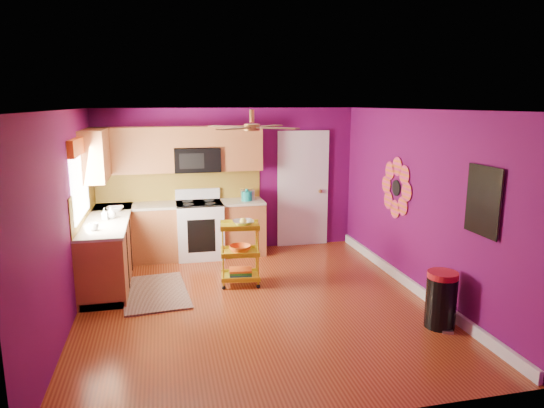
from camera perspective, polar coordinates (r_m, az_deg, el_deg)
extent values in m
plane|color=maroon|center=(6.50, -1.87, -11.59)|extent=(5.00, 5.00, 0.00)
cube|color=#5D0A4F|center=(8.54, -5.13, 2.80)|extent=(4.50, 0.04, 2.50)
cube|color=#5D0A4F|center=(3.78, 5.34, -8.83)|extent=(4.50, 0.04, 2.50)
cube|color=#5D0A4F|center=(6.11, -23.14, -1.73)|extent=(0.04, 5.00, 2.50)
cube|color=#5D0A4F|center=(6.89, 16.75, 0.17)|extent=(0.04, 5.00, 2.50)
cube|color=silver|center=(5.97, -2.03, 11.03)|extent=(4.50, 5.00, 0.04)
cube|color=white|center=(7.20, 15.98, -9.08)|extent=(0.05, 4.90, 0.14)
cube|color=brown|center=(7.56, -18.65, -5.19)|extent=(0.60, 2.30, 0.90)
cube|color=brown|center=(8.34, -10.55, -3.20)|extent=(2.80, 0.60, 0.90)
cube|color=beige|center=(7.44, -18.89, -1.73)|extent=(0.63, 2.30, 0.04)
cube|color=beige|center=(8.23, -10.68, -0.04)|extent=(2.80, 0.63, 0.04)
cube|color=black|center=(7.69, -18.45, -8.05)|extent=(0.54, 2.30, 0.10)
cube|color=black|center=(8.45, -10.45, -5.82)|extent=(2.80, 0.54, 0.10)
cube|color=white|center=(8.32, -8.48, -3.08)|extent=(0.76, 0.66, 0.92)
cube|color=black|center=(8.22, -8.58, 0.05)|extent=(0.76, 0.62, 0.03)
cube|color=white|center=(8.47, -8.75, 1.19)|extent=(0.76, 0.06, 0.18)
cube|color=black|center=(8.01, -8.30, -3.74)|extent=(0.45, 0.02, 0.55)
cube|color=brown|center=(8.24, -16.13, 6.09)|extent=(1.32, 0.33, 0.75)
cube|color=brown|center=(8.33, -3.75, 6.58)|extent=(0.72, 0.33, 0.75)
cube|color=brown|center=(8.23, -8.91, 7.83)|extent=(0.76, 0.33, 0.34)
cube|color=brown|center=(7.81, -19.95, 5.55)|extent=(0.33, 1.30, 0.75)
cube|color=black|center=(8.23, -8.80, 5.18)|extent=(0.76, 0.38, 0.40)
cube|color=brown|center=(8.47, -10.83, 2.18)|extent=(2.80, 0.01, 0.51)
cube|color=brown|center=(7.43, -21.25, 0.24)|extent=(0.01, 2.30, 0.51)
cube|color=white|center=(7.07, -21.72, 2.59)|extent=(0.03, 1.20, 1.00)
cube|color=#DA5613|center=(7.02, -21.77, 6.39)|extent=(0.08, 1.35, 0.22)
cube|color=white|center=(8.83, 3.63, 1.64)|extent=(0.85, 0.04, 2.05)
cube|color=white|center=(8.81, 3.67, 1.62)|extent=(0.95, 0.02, 2.15)
sphere|color=#BF8C3F|center=(8.88, 5.71, 1.49)|extent=(0.07, 0.07, 0.07)
cylinder|color=black|center=(7.38, 14.39, 1.84)|extent=(0.01, 0.24, 0.24)
cube|color=#189D87|center=(5.67, 23.67, 0.34)|extent=(0.03, 0.52, 0.72)
cube|color=black|center=(5.66, 23.55, 0.33)|extent=(0.01, 0.56, 0.76)
cylinder|color=#BF8C3F|center=(6.17, -2.38, 10.31)|extent=(0.06, 0.06, 0.16)
cylinder|color=#BF8C3F|center=(6.17, -2.37, 9.01)|extent=(0.20, 0.20, 0.08)
cube|color=#4C2D19|center=(6.49, -0.44, 9.15)|extent=(0.47, 0.47, 0.01)
cube|color=#4C2D19|center=(6.39, -5.22, 9.07)|extent=(0.47, 0.47, 0.01)
cube|color=#4C2D19|center=(5.86, -4.50, 8.84)|extent=(0.47, 0.47, 0.01)
cube|color=#4C2D19|center=(5.96, 0.68, 8.92)|extent=(0.47, 0.47, 0.01)
cube|color=black|center=(7.00, -13.59, -10.05)|extent=(0.97, 1.46, 0.02)
cylinder|color=gold|center=(6.81, -5.78, -6.36)|extent=(0.02, 0.02, 0.85)
cylinder|color=gold|center=(6.83, -1.65, -6.26)|extent=(0.02, 0.02, 0.85)
cylinder|color=gold|center=(7.13, -5.79, -5.52)|extent=(0.02, 0.02, 0.85)
cylinder|color=gold|center=(7.15, -1.85, -5.42)|extent=(0.02, 0.02, 0.85)
sphere|color=black|center=(6.96, -5.70, -9.76)|extent=(0.06, 0.06, 0.06)
sphere|color=black|center=(6.97, -1.63, -9.65)|extent=(0.06, 0.06, 0.06)
sphere|color=black|center=(7.27, -5.72, -8.78)|extent=(0.06, 0.06, 0.06)
sphere|color=black|center=(7.29, -1.83, -8.68)|extent=(0.06, 0.06, 0.06)
cube|color=gold|center=(6.86, -3.81, -2.67)|extent=(0.59, 0.46, 0.03)
cube|color=gold|center=(6.97, -3.77, -5.77)|extent=(0.59, 0.46, 0.03)
cube|color=gold|center=(7.09, -3.73, -8.53)|extent=(0.59, 0.46, 0.03)
imported|color=beige|center=(6.85, -3.40, -2.24)|extent=(0.34, 0.34, 0.07)
sphere|color=yellow|center=(6.85, -3.40, -2.06)|extent=(0.10, 0.10, 0.10)
imported|color=#DA5613|center=(6.95, -3.77, -5.27)|extent=(0.35, 0.35, 0.10)
cube|color=navy|center=(7.08, -3.73, -8.27)|extent=(0.35, 0.28, 0.04)
cube|color=#267233|center=(7.06, -3.73, -7.98)|extent=(0.35, 0.28, 0.03)
cube|color=#DA5613|center=(7.05, -3.74, -7.74)|extent=(0.35, 0.28, 0.03)
cylinder|color=black|center=(6.09, 19.25, -10.87)|extent=(0.45, 0.45, 0.60)
cylinder|color=#A6171F|center=(5.97, 19.47, -7.88)|extent=(0.35, 0.35, 0.07)
cube|color=beige|center=(6.07, 19.96, -13.96)|extent=(0.13, 0.10, 0.03)
cylinder|color=#128980|center=(8.29, -2.99, 0.94)|extent=(0.18, 0.18, 0.16)
sphere|color=#128980|center=(8.27, -3.00, 1.62)|extent=(0.06, 0.06, 0.06)
cube|color=beige|center=(8.36, -2.89, 1.10)|extent=(0.22, 0.15, 0.18)
imported|color=#EA3F72|center=(7.31, -19.10, -1.13)|extent=(0.08, 0.08, 0.17)
imported|color=white|center=(7.37, -18.42, -0.98)|extent=(0.14, 0.14, 0.17)
imported|color=white|center=(7.89, -17.97, -0.55)|extent=(0.26, 0.26, 0.06)
imported|color=white|center=(6.76, -20.24, -2.54)|extent=(0.13, 0.13, 0.10)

